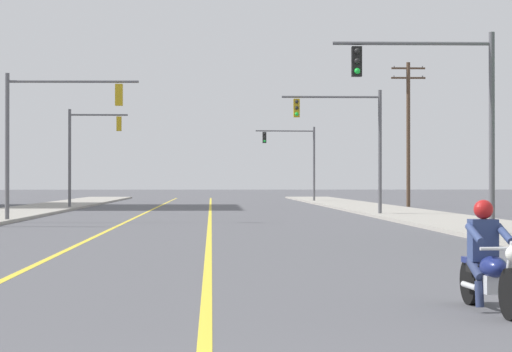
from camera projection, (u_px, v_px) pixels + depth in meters
lane_stripe_center at (210, 214)px, 51.11m from camera, size 0.16×100.00×0.01m
lane_stripe_left at (142, 214)px, 50.95m from camera, size 0.16×100.00×0.01m
sidewalk_kerb_right at (419, 216)px, 46.56m from camera, size 4.40×110.00×0.14m
motorcycle_with_rider at (489, 267)px, 12.81m from camera, size 0.70×2.19×1.46m
traffic_signal_near_right at (446, 102)px, 29.43m from camera, size 4.89×0.37×6.20m
traffic_signal_near_left at (46, 123)px, 40.62m from camera, size 5.53×0.38×6.20m
traffic_signal_mid_right at (352, 133)px, 48.04m from camera, size 4.92×0.37×6.20m
traffic_signal_mid_left at (86, 144)px, 60.89m from camera, size 3.67×0.37×6.20m
traffic_signal_far_right at (297, 152)px, 80.34m from camera, size 4.92×0.61×6.20m
utility_pole_right_far at (408, 129)px, 66.00m from camera, size 2.32×0.26×9.74m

